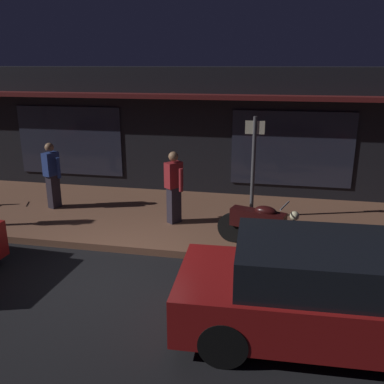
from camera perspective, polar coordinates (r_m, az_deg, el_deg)
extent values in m
plane|color=black|center=(7.78, -10.96, -11.44)|extent=(60.00, 60.00, 0.00)
cube|color=brown|center=(10.33, -4.80, -3.36)|extent=(18.00, 4.00, 0.15)
cube|color=black|center=(13.11, -0.89, 8.88)|extent=(18.00, 2.80, 3.60)
cube|color=#262838|center=(12.92, -16.37, 6.72)|extent=(3.20, 0.04, 2.00)
cube|color=#262838|center=(11.49, 13.47, 5.71)|extent=(3.20, 0.04, 2.00)
cube|color=#591919|center=(11.40, -2.69, 12.93)|extent=(16.20, 0.50, 0.12)
cylinder|color=black|center=(8.66, 5.46, -4.85)|extent=(0.61, 0.29, 0.60)
cylinder|color=black|center=(8.33, 12.47, -6.11)|extent=(0.61, 0.29, 0.60)
cube|color=black|center=(8.38, 8.98, -3.71)|extent=(1.13, 0.59, 0.36)
ellipsoid|color=black|center=(8.26, 10.02, -2.58)|extent=(0.49, 0.36, 0.20)
sphere|color=#F9EDB7|center=(8.12, 13.83, -3.19)|extent=(0.18, 0.18, 0.18)
cylinder|color=gray|center=(8.11, 12.56, -1.84)|extent=(0.19, 0.53, 0.03)
cube|color=#28232D|center=(11.17, -18.38, 0.09)|extent=(0.28, 0.33, 0.85)
cube|color=navy|center=(10.99, -18.72, 3.66)|extent=(0.34, 0.43, 0.58)
sphere|color=#8C6647|center=(10.91, -18.93, 5.80)|extent=(0.22, 0.22, 0.22)
cylinder|color=navy|center=(10.82, -17.79, 3.15)|extent=(0.12, 0.12, 0.52)
cylinder|color=navy|center=(11.21, -19.56, 3.45)|extent=(0.12, 0.12, 0.52)
cube|color=#28232D|center=(9.59, -2.47, -1.77)|extent=(0.33, 0.34, 0.85)
cube|color=maroon|center=(9.39, -2.53, 2.37)|extent=(0.41, 0.43, 0.58)
sphere|color=#8C6647|center=(9.29, -2.56, 4.87)|extent=(0.22, 0.22, 0.22)
cylinder|color=maroon|center=(9.61, -3.48, 2.26)|extent=(0.13, 0.13, 0.52)
cylinder|color=maroon|center=(9.21, -1.53, 1.63)|extent=(0.13, 0.13, 0.52)
cylinder|color=#47474C|center=(9.82, 8.36, 3.23)|extent=(0.09, 0.09, 2.40)
cube|color=beige|center=(9.64, 8.60, 8.71)|extent=(0.44, 0.03, 0.30)
cylinder|color=black|center=(6.90, 5.42, -12.07)|extent=(0.65, 0.24, 0.64)
cylinder|color=black|center=(5.59, 4.29, -19.82)|extent=(0.65, 0.24, 0.64)
cube|color=maroon|center=(6.19, 17.94, -14.13)|extent=(4.17, 1.92, 0.68)
cube|color=black|center=(5.91, 16.97, -9.54)|extent=(2.26, 1.68, 0.64)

